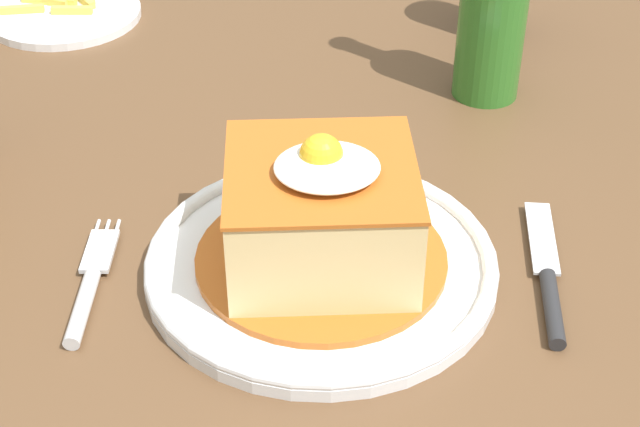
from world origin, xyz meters
name	(u,v)px	position (x,y,z in m)	size (l,w,h in m)	color
dining_table	(252,279)	(0.00, 0.00, 0.63)	(1.17, 0.94, 0.73)	brown
main_plate	(321,263)	(0.06, -0.12, 0.74)	(0.26, 0.26, 0.02)	white
sandwich_meal	(321,216)	(0.06, -0.12, 0.78)	(0.19, 0.19, 0.11)	#B75B1E
fork	(88,288)	(-0.11, -0.14, 0.74)	(0.02, 0.14, 0.01)	silver
knife	(549,287)	(0.22, -0.15, 0.74)	(0.04, 0.17, 0.01)	#262628
side_plate_fries	(64,13)	(-0.21, 0.34, 0.74)	(0.17, 0.17, 0.02)	white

